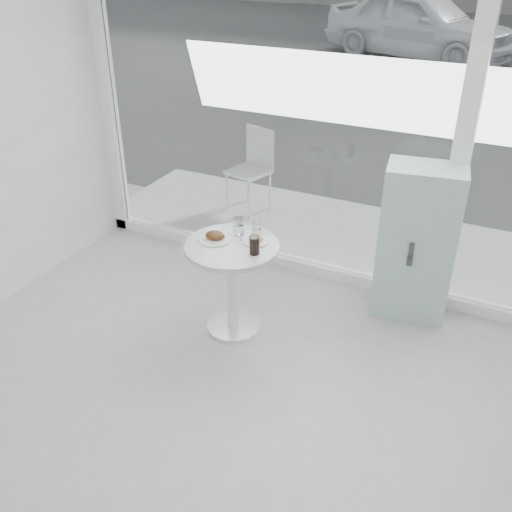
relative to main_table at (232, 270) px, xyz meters
The scene contains 12 objects.
storefront 1.70m from the main_table, 62.44° to the left, with size 5.00×0.14×3.00m.
main_table is the anchor object (origin of this frame).
patio_deck 2.03m from the main_table, 75.26° to the left, with size 5.60×1.60×0.05m, color silver.
street 14.12m from the main_table, 87.97° to the left, with size 40.00×24.00×0.00m, color #343434.
mint_cabinet 1.50m from the main_table, 36.10° to the left, with size 0.65×0.48×1.29m.
patio_chair 2.22m from the main_table, 112.15° to the left, with size 0.49×0.49×0.92m.
car_white 11.98m from the main_table, 95.57° to the left, with size 1.90×4.71×1.61m, color white.
plate_fritter 0.29m from the main_table, behind, with size 0.25×0.25×0.07m.
plate_donut 0.30m from the main_table, 39.28° to the left, with size 0.20×0.20×0.05m.
water_tumbler_a 0.33m from the main_table, 101.47° to the left, with size 0.08×0.08×0.13m.
water_tumbler_b 0.35m from the main_table, 60.66° to the left, with size 0.07×0.07×0.12m.
cola_glass 0.36m from the main_table, 12.84° to the right, with size 0.08×0.08×0.14m.
Camera 1 is at (1.31, -1.39, 2.83)m, focal length 40.00 mm.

